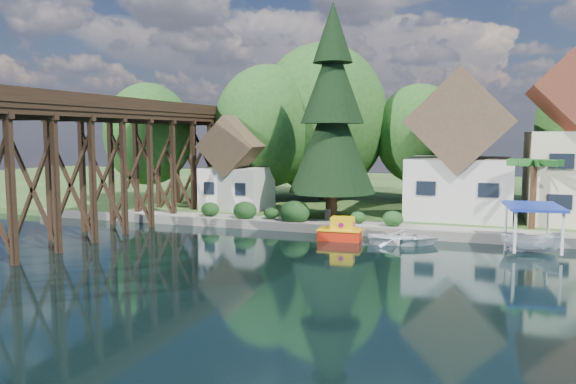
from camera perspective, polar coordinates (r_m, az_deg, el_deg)
name	(u,v)px	position (r m, az deg, el deg)	size (l,w,h in m)	color
ground	(311,259)	(30.99, 2.38, -6.86)	(140.00, 140.00, 0.00)	black
bank	(400,193)	(63.86, 11.32, -0.08)	(140.00, 52.00, 0.50)	#2B5020
seawall	(405,234)	(37.79, 11.79, -4.16)	(60.00, 0.40, 0.62)	slate
promenade	(438,229)	(38.83, 14.98, -3.64)	(50.00, 2.60, 0.06)	gray
trestle_bridge	(120,155)	(42.16, -16.73, 3.65)	(4.12, 44.18, 9.30)	black
house_left	(460,156)	(44.97, 17.07, 3.50)	(7.64, 8.64, 11.02)	silver
shed	(237,169)	(47.80, -5.17, 2.30)	(5.09, 5.40, 7.85)	silver
bg_trees	(392,129)	(50.76, 10.57, 6.35)	(49.90, 13.30, 10.57)	#382314
shrubs	(288,211)	(40.84, 0.00, -1.97)	(15.76, 2.47, 1.70)	#163E17
conifer	(332,116)	(41.98, 4.52, 7.73)	(6.47, 6.47, 15.94)	#382314
palm_tree	(534,165)	(40.71, 23.75, 2.56)	(3.87, 3.87, 4.94)	#382314
tugboat	(340,231)	(36.42, 5.34, -3.97)	(2.88, 1.69, 2.02)	red
boat_white_a	(403,237)	(35.81, 11.63, -4.48)	(3.14, 4.40, 0.91)	white
boat_canopy	(532,232)	(35.53, 23.57, -3.75)	(3.58, 4.56, 2.77)	silver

